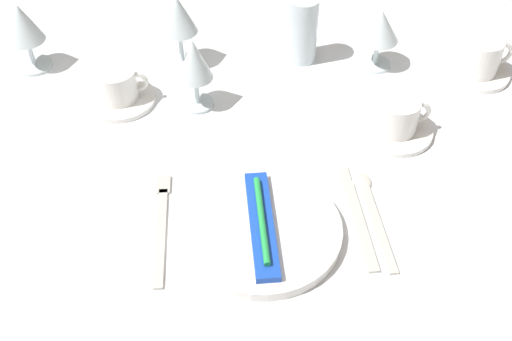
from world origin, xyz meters
The scene contains 17 objects.
dining_table centered at (0.00, 0.00, 0.66)m, with size 1.80×1.11×0.74m.
dinner_plate centered at (-0.03, -0.21, 0.75)m, with size 0.25×0.25×0.02m, color white.
toothbrush_package centered at (-0.03, -0.21, 0.77)m, with size 0.04×0.21×0.02m.
fork_outer centered at (-0.18, -0.18, 0.74)m, with size 0.02×0.23×0.00m.
dinner_knife centered at (0.13, -0.19, 0.74)m, with size 0.03×0.22×0.00m.
spoon_soup centered at (0.15, -0.17, 0.74)m, with size 0.03×0.21×0.01m.
saucer_left centered at (-0.27, 0.13, 0.74)m, with size 0.14×0.14×0.01m, color white.
coffee_cup_left centered at (-0.27, 0.13, 0.78)m, with size 0.10×0.08×0.06m.
saucer_right centered at (0.23, 0.01, 0.74)m, with size 0.14×0.14×0.01m, color white.
coffee_cup_right centered at (0.23, 0.01, 0.78)m, with size 0.10×0.08×0.06m.
saucer_far centered at (0.43, 0.17, 0.74)m, with size 0.13×0.13×0.01m, color white.
coffee_cup_far centered at (0.44, 0.17, 0.79)m, with size 0.10×0.08×0.07m.
wine_glass_centre centered at (-0.45, 0.26, 0.84)m, with size 0.07×0.07×0.14m.
wine_glass_left centered at (-0.15, 0.25, 0.84)m, with size 0.07×0.07×0.15m.
wine_glass_right centered at (-0.12, 0.11, 0.84)m, with size 0.07×0.07×0.14m.
wine_glass_far centered at (0.24, 0.21, 0.83)m, with size 0.08×0.08×0.13m.
drink_tumbler centered at (0.09, 0.25, 0.80)m, with size 0.06×0.06×0.14m.
Camera 1 is at (-0.08, -0.84, 1.51)m, focal length 44.71 mm.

